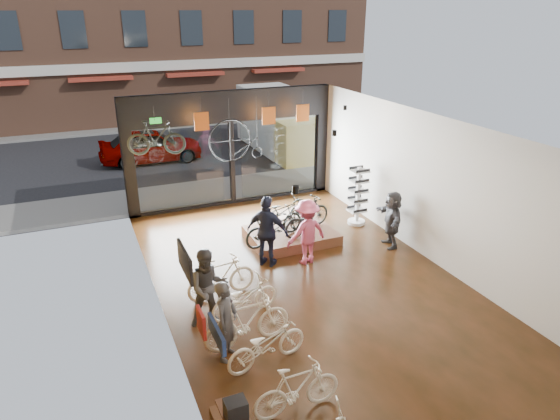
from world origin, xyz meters
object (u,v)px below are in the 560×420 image
box_truck (285,124)px  customer_2 (267,232)px  penny_farthing (239,141)px  customer_1 (209,288)px  customer_5 (392,219)px  customer_0 (226,321)px  floor_bike_2 (266,344)px  display_bike_right (282,211)px  customer_3 (307,232)px  hung_bike (156,138)px  floor_bike_3 (248,321)px  floor_bike_4 (245,298)px  display_bike_mid (306,213)px  sunglasses_rack (358,196)px  floor_bike_1 (297,389)px  display_platform (291,235)px  floor_bike_5 (221,277)px  street_car (151,145)px  display_bike_left (276,227)px

box_truck → customer_2: size_ratio=3.67×
customer_2 → penny_farthing: 3.59m
penny_farthing → customer_1: bearing=-115.3°
customer_5 → customer_0: bearing=-48.0°
floor_bike_2 → display_bike_right: bearing=-36.1°
customer_0 → customer_3: size_ratio=0.93×
floor_bike_2 → hung_bike: bearing=-4.5°
floor_bike_3 → penny_farthing: penny_farthing is taller
box_truck → customer_3: size_ratio=3.96×
floor_bike_4 → display_bike_right: display_bike_right is taller
customer_0 → customer_3: customer_3 is taller
display_bike_mid → sunglasses_rack: 1.95m
customer_1 → customer_3: bearing=31.6°
floor_bike_1 → display_platform: floor_bike_1 is taller
customer_5 → customer_3: bearing=-75.3°
display_platform → customer_0: customer_0 is taller
floor_bike_5 → display_bike_mid: (3.15, 2.09, 0.28)m
floor_bike_4 → box_truck: bearing=-37.4°
customer_5 → penny_farthing: 5.04m
floor_bike_1 → sunglasses_rack: sunglasses_rack is taller
display_platform → customer_5: customer_5 is taller
street_car → display_platform: bearing=-166.2°
floor_bike_2 → customer_1: customer_1 is taller
customer_1 → customer_3: customer_3 is taller
floor_bike_5 → penny_farthing: size_ratio=1.02×
display_bike_right → customer_5: size_ratio=0.98×
floor_bike_2 → floor_bike_3: 0.70m
customer_2 → floor_bike_3: bearing=105.8°
floor_bike_1 → customer_3: bearing=-28.4°
display_bike_left → customer_1: bearing=126.3°
customer_0 → hung_bike: hung_bike is taller
street_car → customer_5: 11.95m
box_truck → display_bike_left: size_ratio=3.82×
display_bike_mid → customer_0: size_ratio=0.99×
display_bike_mid → floor_bike_1: bearing=141.1°
floor_bike_2 → display_platform: bearing=-39.2°
display_platform → display_bike_left: size_ratio=1.32×
customer_3 → street_car: bearing=-87.4°
display_bike_right → penny_farthing: penny_farthing is taller
penny_farthing → floor_bike_5: bearing=-114.2°
display_platform → display_bike_left: 1.13m
floor_bike_1 → customer_1: 3.08m
display_platform → hung_bike: 4.64m
floor_bike_5 → floor_bike_1: bearing=175.1°
customer_0 → sunglasses_rack: size_ratio=0.90×
customer_1 → sunglasses_rack: sunglasses_rack is taller
customer_5 → floor_bike_3: bearing=-47.7°
customer_0 → penny_farthing: penny_farthing is taller
floor_bike_5 → display_bike_right: size_ratio=1.05×
display_bike_right → customer_3: size_ratio=0.91×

